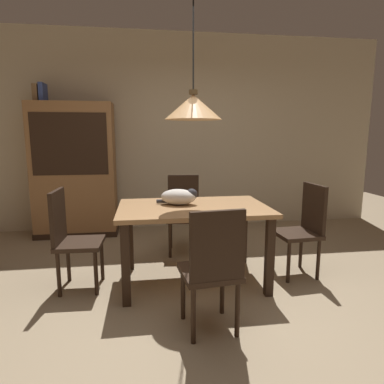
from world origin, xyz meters
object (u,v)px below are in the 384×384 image
pendant_lamp (193,107)px  book_brown_thick (37,93)px  chair_far_back (183,210)px  chair_near_front (213,266)px  cat_sleeping (180,197)px  hutch_bookcase (75,173)px  chair_right_side (304,226)px  dining_table (193,216)px  chair_left_side (71,235)px  book_blue_wide (43,93)px

pendant_lamp → book_brown_thick: (-1.84, 1.75, 0.30)m
chair_far_back → book_brown_thick: bearing=154.6°
chair_near_front → pendant_lamp: pendant_lamp is taller
cat_sleeping → hutch_bookcase: size_ratio=0.22×
chair_right_side → chair_far_back: bearing=142.1°
hutch_bookcase → book_brown_thick: 1.15m
chair_far_back → book_brown_thick: (-1.84, 0.88, 1.45)m
chair_right_side → cat_sleeping: chair_right_side is taller
chair_right_side → book_brown_thick: bearing=149.5°
chair_near_front → cat_sleeping: 1.02m
dining_table → book_brown_thick: bearing=136.3°
chair_right_side → hutch_bookcase: 3.11m
dining_table → chair_left_side: 1.14m
book_blue_wide → book_brown_thick: bearing=180.0°
book_brown_thick → book_blue_wide: size_ratio=1.00×
pendant_lamp → hutch_bookcase: pendant_lamp is taller
dining_table → hutch_bookcase: (-1.42, 1.75, 0.24)m
hutch_bookcase → book_blue_wide: size_ratio=7.71×
hutch_bookcase → chair_near_front: bearing=-61.5°
pendant_lamp → book_brown_thick: size_ratio=5.42×
chair_far_back → cat_sleeping: 0.86m
dining_table → pendant_lamp: (-0.00, 0.00, 1.01)m
dining_table → cat_sleeping: (-0.12, 0.09, 0.18)m
chair_left_side → chair_near_front: (1.14, -0.88, 0.00)m
pendant_lamp → chair_far_back: bearing=89.5°
cat_sleeping → hutch_bookcase: bearing=127.9°
chair_left_side → book_brown_thick: (-0.71, 1.75, 1.45)m
chair_right_side → cat_sleeping: bearing=176.2°
hutch_bookcase → book_brown_thick: (-0.42, 0.00, 1.07)m
cat_sleeping → book_blue_wide: 2.60m
dining_table → book_blue_wide: bearing=135.1°
dining_table → book_blue_wide: 2.81m
dining_table → chair_near_front: bearing=-89.5°
chair_right_side → chair_left_side: bearing=-179.9°
chair_far_back → book_blue_wide: book_blue_wide is taller
dining_table → cat_sleeping: 0.23m
chair_near_front → cat_sleeping: size_ratio=2.29×
pendant_lamp → book_brown_thick: 2.56m
dining_table → cat_sleeping: bearing=143.6°
dining_table → pendant_lamp: 1.01m
chair_right_side → chair_near_front: bearing=-141.7°
chair_left_side → cat_sleeping: chair_left_side is taller
pendant_lamp → chair_left_side: bearing=179.8°
chair_left_side → book_brown_thick: bearing=112.0°
chair_near_front → book_brown_thick: size_ratio=3.88×
cat_sleeping → book_blue_wide: (-1.64, 1.67, 1.14)m
chair_left_side → chair_right_side: (2.26, 0.00, 0.00)m
chair_left_side → hutch_bookcase: 1.81m
chair_far_back → book_blue_wide: (-1.77, 0.88, 1.46)m
chair_far_back → hutch_bookcase: bearing=148.5°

